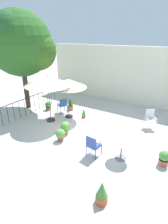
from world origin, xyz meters
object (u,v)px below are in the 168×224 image
at_px(shade_tree, 21,44).
at_px(cafe_table_0, 122,147).
at_px(patio_umbrella_0, 48,81).
at_px(potted_plant_0, 60,134).
at_px(patio_umbrella_1, 68,83).
at_px(patio_chair_0, 63,105).
at_px(patio_chair_2, 150,118).
at_px(patio_chair_1, 93,145).
at_px(potted_plant_1, 164,158).
at_px(potted_plant_2, 84,113).
at_px(potted_plant_7, 48,106).
at_px(potted_plant_3, 102,193).
at_px(potted_plant_5, 70,104).
at_px(potted_plant_4, 65,127).

xyz_separation_m(shade_tree, cafe_table_0, (6.77, -1.80, -3.27)).
bearing_deg(patio_umbrella_0, potted_plant_0, -37.46).
relative_size(patio_umbrella_1, patio_chair_0, 2.49).
height_order(patio_umbrella_0, patio_chair_2, patio_umbrella_0).
relative_size(patio_umbrella_1, patio_chair_1, 2.55).
bearing_deg(patio_umbrella_1, patio_chair_2, 14.59).
distance_m(potted_plant_1, potted_plant_2, 4.82).
bearing_deg(potted_plant_7, potted_plant_3, -36.40).
relative_size(patio_umbrella_0, potted_plant_7, 4.55).
height_order(patio_umbrella_1, potted_plant_5, patio_umbrella_1).
bearing_deg(patio_umbrella_0, potted_plant_1, -5.72).
relative_size(patio_chair_0, potted_plant_3, 1.22).
xyz_separation_m(cafe_table_0, potted_plant_2, (-3.04, 2.30, -0.26)).
height_order(patio_umbrella_1, patio_chair_0, patio_umbrella_1).
relative_size(patio_chair_2, potted_plant_3, 1.29).
distance_m(shade_tree, potted_plant_4, 5.41).
relative_size(patio_chair_1, potted_plant_7, 1.64).
height_order(cafe_table_0, potted_plant_0, cafe_table_0).
bearing_deg(potted_plant_0, patio_chair_1, -6.31).
relative_size(patio_chair_1, patio_chair_2, 0.92).
xyz_separation_m(patio_umbrella_1, potted_plant_0, (1.10, -2.16, -1.63)).
distance_m(potted_plant_0, potted_plant_3, 3.47).
distance_m(patio_chair_1, potted_plant_3, 2.08).
bearing_deg(potted_plant_0, potted_plant_2, 97.73).
relative_size(patio_umbrella_0, potted_plant_2, 4.45).
bearing_deg(patio_chair_2, patio_umbrella_1, -165.41).
distance_m(patio_umbrella_1, potted_plant_2, 1.86).
relative_size(patio_chair_0, potted_plant_7, 1.68).
distance_m(patio_chair_1, potted_plant_2, 3.40).
bearing_deg(patio_umbrella_0, patio_chair_0, 92.89).
height_order(patio_chair_0, potted_plant_2, patio_chair_0).
xyz_separation_m(potted_plant_1, potted_plant_7, (-6.91, 1.65, -0.02)).
height_order(patio_umbrella_1, cafe_table_0, patio_umbrella_1).
distance_m(patio_umbrella_0, cafe_table_0, 4.77).
bearing_deg(patio_chair_1, potted_plant_7, 150.69).
xyz_separation_m(patio_umbrella_1, cafe_table_0, (3.79, -1.94, -1.41)).
distance_m(potted_plant_3, potted_plant_7, 7.10).
height_order(patio_chair_1, potted_plant_3, patio_chair_1).
relative_size(patio_umbrella_1, potted_plant_0, 4.02).
bearing_deg(patio_chair_2, potted_plant_2, -168.04).
xyz_separation_m(patio_chair_2, potted_plant_0, (-3.05, -3.24, -0.22)).
xyz_separation_m(shade_tree, patio_chair_0, (2.36, 0.39, -3.27)).
bearing_deg(potted_plant_5, potted_plant_3, -47.27).
relative_size(patio_chair_0, potted_plant_0, 1.61).
xyz_separation_m(patio_chair_1, potted_plant_5, (-3.33, 3.23, -0.13)).
bearing_deg(potted_plant_1, potted_plant_5, 157.74).
height_order(patio_chair_0, potted_plant_7, patio_chair_0).
bearing_deg(potted_plant_0, patio_chair_0, 125.42).
relative_size(patio_chair_2, potted_plant_4, 1.55).
bearing_deg(cafe_table_0, potted_plant_4, 172.75).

